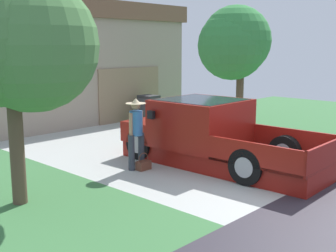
% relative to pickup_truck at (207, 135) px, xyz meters
% --- Properties ---
extents(pickup_truck, '(2.26, 5.25, 1.60)m').
position_rel_pickup_truck_xyz_m(pickup_truck, '(0.00, 0.00, 0.00)').
color(pickup_truck, maroon).
rests_on(pickup_truck, ground).
extents(person_with_hat, '(0.50, 0.48, 1.71)m').
position_rel_pickup_truck_xyz_m(person_with_hat, '(-1.60, 0.89, 0.25)').
color(person_with_hat, '#333842').
rests_on(person_with_hat, ground).
extents(handbag, '(0.34, 0.21, 0.42)m').
position_rel_pickup_truck_xyz_m(handbag, '(-1.55, 0.71, -0.59)').
color(handbag, brown).
rests_on(handbag, ground).
extents(house_with_garage, '(9.71, 6.75, 4.57)m').
position_rel_pickup_truck_xyz_m(house_with_garage, '(1.34, 9.44, 1.60)').
color(house_with_garage, tan).
rests_on(house_with_garage, ground).
extents(front_yard_tree, '(2.93, 2.72, 4.22)m').
position_rel_pickup_truck_xyz_m(front_yard_tree, '(-4.76, 0.73, 2.28)').
color(front_yard_tree, brown).
rests_on(front_yard_tree, ground).
extents(neighbor_tree, '(2.47, 2.34, 4.25)m').
position_rel_pickup_truck_xyz_m(neighbor_tree, '(3.72, 1.85, 2.29)').
color(neighbor_tree, brown).
rests_on(neighbor_tree, ground).
extents(wheeled_trash_bin, '(0.60, 0.72, 1.03)m').
position_rel_pickup_truck_xyz_m(wheeled_trash_bin, '(3.21, 5.40, -0.15)').
color(wheeled_trash_bin, '#424247').
rests_on(wheeled_trash_bin, ground).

